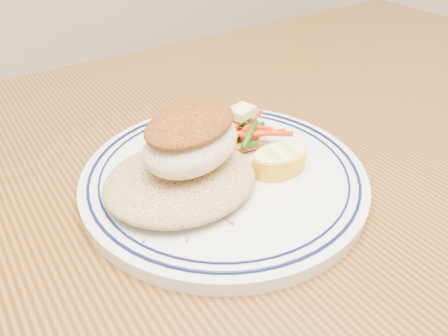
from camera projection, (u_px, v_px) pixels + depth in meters
dining_table at (242, 261)px, 0.51m from camera, size 1.50×0.90×0.75m
plate at (224, 176)px, 0.46m from camera, size 0.30×0.30×0.02m
rice_pilaf at (181, 177)px, 0.43m from camera, size 0.15×0.14×0.03m
fish_fillet at (191, 138)px, 0.42m from camera, size 0.13×0.11×0.05m
vegetable_pile at (233, 132)px, 0.50m from camera, size 0.10×0.10×0.03m
butter_pat at (241, 112)px, 0.49m from camera, size 0.03×0.03×0.01m
lemon_wedge at (280, 160)px, 0.45m from camera, size 0.07×0.06×0.02m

